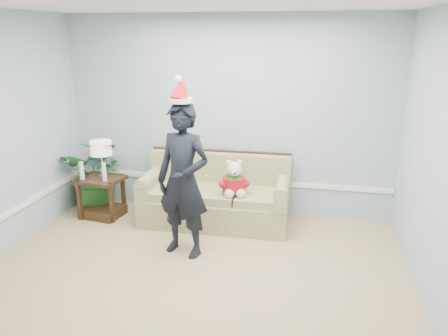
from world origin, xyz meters
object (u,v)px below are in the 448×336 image
at_px(table_lamp, 101,149).
at_px(man, 183,181).
at_px(sofa, 216,198).
at_px(teddy_bear, 234,182).
at_px(side_table, 102,201).
at_px(houseplant, 98,173).

distance_m(table_lamp, man, 1.63).
relative_size(sofa, teddy_bear, 4.18).
relative_size(sofa, man, 1.11).
xyz_separation_m(man, teddy_bear, (0.44, 0.73, -0.23)).
distance_m(side_table, table_lamp, 0.73).
distance_m(sofa, teddy_bear, 0.48).
bearing_deg(man, sofa, 96.20).
height_order(table_lamp, teddy_bear, table_lamp).
bearing_deg(sofa, side_table, -174.90).
distance_m(sofa, man, 1.11).
bearing_deg(side_table, sofa, 5.79).
relative_size(side_table, houseplant, 0.61).
bearing_deg(sofa, man, -99.94).
relative_size(sofa, side_table, 2.99).
relative_size(sofa, houseplant, 1.84).
bearing_deg(sofa, houseplant, 175.59).
xyz_separation_m(table_lamp, houseplant, (-0.20, 0.23, -0.42)).
height_order(table_lamp, houseplant, table_lamp).
height_order(sofa, man, man).
xyz_separation_m(sofa, table_lamp, (-1.55, -0.11, 0.62)).
distance_m(sofa, side_table, 1.59).
height_order(sofa, teddy_bear, teddy_bear).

